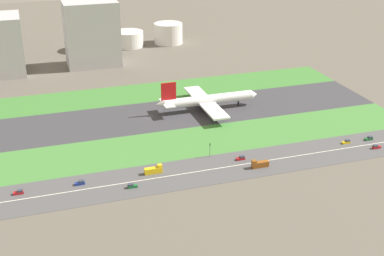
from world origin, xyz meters
name	(u,v)px	position (x,y,z in m)	size (l,w,h in m)	color
ground_plane	(148,117)	(0.00, 0.00, 0.00)	(800.00, 800.00, 0.00)	#5B564C
runway	(148,117)	(0.00, 0.00, 0.05)	(280.00, 46.00, 0.10)	#38383D
grass_median_north	(133,94)	(0.00, 41.00, 0.05)	(280.00, 36.00, 0.10)	#3D7A33
grass_median_south	(167,145)	(0.00, -41.00, 0.05)	(280.00, 36.00, 0.10)	#427F38
highway	(186,173)	(0.00, -73.00, 0.05)	(280.00, 28.00, 0.10)	#4C4C4F
highway_centerline	(186,173)	(0.00, -73.00, 0.11)	(266.00, 0.50, 0.01)	silver
airliner	(206,100)	(35.91, 0.00, 6.23)	(65.00, 56.00, 19.70)	white
car_5	(132,186)	(-26.72, -78.00, 0.92)	(4.40, 1.80, 2.00)	#19662D
car_1	(241,158)	(30.11, -68.00, 0.92)	(4.40, 1.80, 2.00)	#B2191E
car_2	(346,142)	(90.11, -68.00, 0.92)	(4.40, 1.80, 2.00)	yellow
car_4	(369,138)	(103.98, -68.00, 0.92)	(4.40, 1.80, 2.00)	#19662D
car_0	(376,147)	(101.26, -78.00, 0.92)	(4.40, 1.80, 2.00)	#B2191E
car_3	(80,183)	(-48.31, -68.00, 0.92)	(4.40, 1.80, 2.00)	navy
truck_0	(260,164)	(35.51, -78.00, 1.67)	(8.40, 2.50, 4.00)	brown
car_6	(19,192)	(-74.84, -68.00, 0.92)	(4.40, 1.80, 2.00)	#B2191E
truck_1	(154,170)	(-14.14, -68.00, 1.67)	(8.40, 2.50, 4.00)	yellow
traffic_light	(210,149)	(16.66, -60.01, 4.29)	(0.36, 0.50, 7.20)	#4C4C51
hangar_building	(92,34)	(-14.54, 114.00, 24.20)	(39.49, 25.17, 48.40)	#B2B2B7
fuel_tank_west	(89,42)	(-12.06, 159.00, 6.78)	(25.31, 25.31, 13.56)	silver
fuel_tank_centre	(129,39)	(21.92, 159.00, 6.58)	(25.32, 25.32, 13.16)	silver
fuel_tank_east	(168,33)	(57.44, 159.00, 8.82)	(24.58, 24.58, 17.65)	silver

